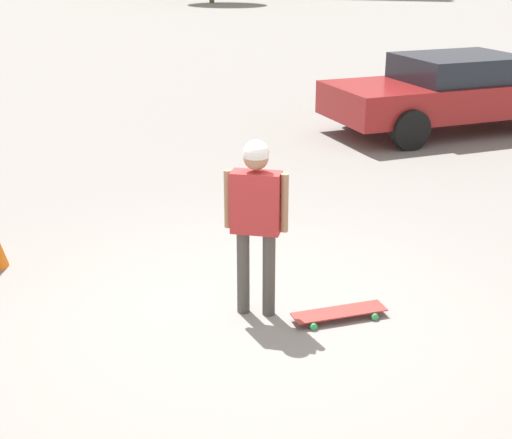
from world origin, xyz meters
TOP-DOWN VIEW (x-y plane):
  - ground_plane at (0.00, 0.00)m, footprint 220.00×220.00m
  - person at (0.00, 0.00)m, footprint 0.24×0.58m
  - skateboard at (-0.12, 0.77)m, footprint 0.70×0.86m
  - car_parked_near at (-8.09, 1.31)m, footprint 4.41×4.85m

SIDE VIEW (x-z plane):
  - ground_plane at x=0.00m, z-range 0.00..0.00m
  - skateboard at x=-0.12m, z-range 0.03..0.10m
  - car_parked_near at x=-8.09m, z-range 0.05..1.46m
  - person at x=0.00m, z-range 0.21..1.89m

